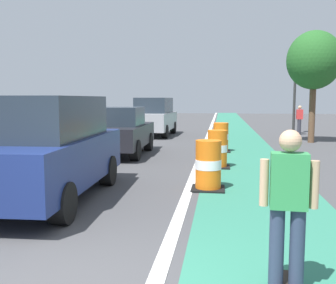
{
  "coord_description": "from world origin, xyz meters",
  "views": [
    {
      "loc": [
        1.58,
        -3.55,
        1.99
      ],
      "look_at": [
        0.5,
        4.39,
        1.1
      ],
      "focal_mm": 41.77,
      "sensor_mm": 36.0,
      "label": 1
    }
  ],
  "objects": [
    {
      "name": "traffic_barrel_mid",
      "position": [
        1.49,
        7.76,
        0.53
      ],
      "size": [
        0.73,
        0.73,
        1.09
      ],
      "color": "orange",
      "rests_on": "ground"
    },
    {
      "name": "parked_sedan_second",
      "position": [
        -1.99,
        9.85,
        0.83
      ],
      "size": [
        1.97,
        4.13,
        1.7
      ],
      "color": "black",
      "rests_on": "ground"
    },
    {
      "name": "bike_lane_strip",
      "position": [
        2.4,
        12.0,
        0.0
      ],
      "size": [
        2.5,
        80.0,
        0.01
      ],
      "primitive_type": "cube",
      "color": "#2D755B",
      "rests_on": "ground"
    },
    {
      "name": "traffic_barrel_front",
      "position": [
        1.32,
        4.93,
        0.53
      ],
      "size": [
        0.73,
        0.73,
        1.09
      ],
      "color": "orange",
      "rests_on": "ground"
    },
    {
      "name": "skateboarder_on_lane",
      "position": [
        2.26,
        0.39,
        0.91
      ],
      "size": [
        0.57,
        0.81,
        1.69
      ],
      "color": "black",
      "rests_on": "ground"
    },
    {
      "name": "lane_divider_stripe",
      "position": [
        0.9,
        12.0,
        0.01
      ],
      "size": [
        0.2,
        80.0,
        0.01
      ],
      "primitive_type": "cube",
      "color": "silver",
      "rests_on": "ground"
    },
    {
      "name": "street_tree_sidewalk",
      "position": [
        5.66,
        14.85,
        3.67
      ],
      "size": [
        2.4,
        2.4,
        5.0
      ],
      "color": "brown",
      "rests_on": "ground"
    },
    {
      "name": "traffic_light_corner",
      "position": [
        5.61,
        18.95,
        3.5
      ],
      "size": [
        0.41,
        0.32,
        5.1
      ],
      "color": "#2D2D2D",
      "rests_on": "ground"
    },
    {
      "name": "pedestrian_crossing",
      "position": [
        5.89,
        18.82,
        0.86
      ],
      "size": [
        0.34,
        0.2,
        1.61
      ],
      "color": "#33333D",
      "rests_on": "ground"
    },
    {
      "name": "traffic_barrel_back",
      "position": [
        1.58,
        11.2,
        0.53
      ],
      "size": [
        0.73,
        0.73,
        1.09
      ],
      "color": "orange",
      "rests_on": "ground"
    },
    {
      "name": "parked_suv_nearest",
      "position": [
        -1.77,
        3.62,
        1.04
      ],
      "size": [
        2.04,
        4.66,
        2.04
      ],
      "color": "navy",
      "rests_on": "ground"
    },
    {
      "name": "parked_suv_third",
      "position": [
        -1.99,
        17.26,
        1.04
      ],
      "size": [
        2.01,
        4.64,
        2.04
      ],
      "color": "#9EA0A5",
      "rests_on": "ground"
    }
  ]
}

